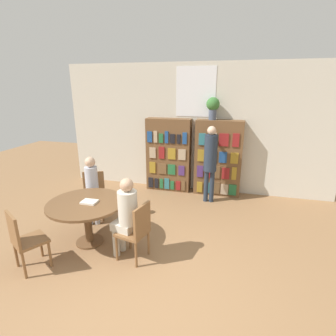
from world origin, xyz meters
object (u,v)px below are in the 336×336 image
(reading_table, at_px, (87,209))
(seated_reader_right, at_px, (126,213))
(bookshelf_left, at_px, (169,155))
(bookshelf_right, at_px, (218,158))
(chair_far_side, at_px, (137,229))
(librarian_standing, at_px, (210,157))
(chair_left_side, at_px, (94,193))
(flower_vase, at_px, (213,106))
(seated_reader_left, at_px, (92,186))
(chair_near_camera, at_px, (24,238))

(reading_table, xyz_separation_m, seated_reader_right, (0.75, -0.17, 0.11))
(bookshelf_left, relative_size, bookshelf_right, 1.00)
(chair_far_side, distance_m, librarian_standing, 2.53)
(bookshelf_left, xyz_separation_m, chair_left_side, (-1.05, -1.77, -0.38))
(flower_vase, xyz_separation_m, chair_left_side, (-2.05, -1.77, -1.56))
(bookshelf_right, relative_size, librarian_standing, 1.04)
(bookshelf_right, relative_size, seated_reader_right, 1.40)
(reading_table, relative_size, chair_far_side, 1.36)
(flower_vase, bearing_deg, bookshelf_right, -1.63)
(seated_reader_left, bearing_deg, bookshelf_left, -140.15)
(chair_left_side, height_order, seated_reader_right, seated_reader_right)
(flower_vase, xyz_separation_m, chair_far_side, (-0.75, -2.84, -1.56))
(bookshelf_left, distance_m, seated_reader_left, 2.17)
(chair_near_camera, bearing_deg, librarian_standing, 83.72)
(bookshelf_right, relative_size, chair_left_side, 1.97)
(bookshelf_left, relative_size, reading_table, 1.45)
(reading_table, relative_size, chair_near_camera, 1.36)
(seated_reader_right, bearing_deg, flower_vase, -5.76)
(bookshelf_right, height_order, librarian_standing, bookshelf_right)
(bookshelf_left, distance_m, chair_left_side, 2.09)
(bookshelf_right, height_order, flower_vase, flower_vase)
(chair_far_side, distance_m, seated_reader_left, 1.53)
(flower_vase, bearing_deg, chair_far_side, -104.87)
(bookshelf_right, height_order, chair_near_camera, bookshelf_right)
(bookshelf_right, relative_size, chair_far_side, 1.97)
(chair_left_side, relative_size, chair_far_side, 1.00)
(bookshelf_right, relative_size, chair_near_camera, 1.97)
(reading_table, xyz_separation_m, chair_far_side, (0.92, -0.21, -0.11))
(bookshelf_left, xyz_separation_m, reading_table, (-0.67, -2.63, -0.27))
(seated_reader_left, bearing_deg, chair_left_side, -90.00)
(chair_left_side, xyz_separation_m, librarian_standing, (2.10, 1.27, 0.52))
(librarian_standing, bearing_deg, chair_near_camera, -126.81)
(bookshelf_left, height_order, chair_far_side, bookshelf_left)
(bookshelf_right, bearing_deg, chair_left_side, -141.63)
(chair_left_side, bearing_deg, seated_reader_left, 90.00)
(reading_table, height_order, seated_reader_left, seated_reader_left)
(chair_near_camera, distance_m, chair_left_side, 1.68)
(chair_far_side, bearing_deg, bookshelf_left, 17.61)
(bookshelf_left, height_order, reading_table, bookshelf_left)
(chair_near_camera, xyz_separation_m, chair_far_side, (1.40, 0.61, 0.00))
(bookshelf_right, distance_m, librarian_standing, 0.54)
(chair_left_side, distance_m, seated_reader_left, 0.27)
(bookshelf_left, relative_size, librarian_standing, 1.04)
(flower_vase, bearing_deg, seated_reader_left, -135.57)
(seated_reader_right, height_order, librarian_standing, librarian_standing)
(chair_near_camera, height_order, librarian_standing, librarian_standing)
(bookshelf_left, distance_m, flower_vase, 1.55)
(chair_far_side, bearing_deg, seated_reader_left, 66.17)
(reading_table, height_order, librarian_standing, librarian_standing)
(chair_near_camera, height_order, chair_far_side, same)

